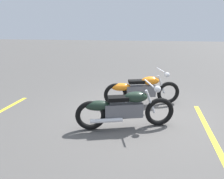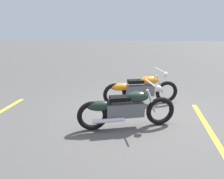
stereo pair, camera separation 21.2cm
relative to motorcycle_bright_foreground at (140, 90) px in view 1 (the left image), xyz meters
name	(u,v)px [view 1 (the left image)]	position (x,y,z in m)	size (l,w,h in m)	color
ground_plane	(142,115)	(-0.08, 0.73, -0.46)	(60.00, 60.00, 0.00)	#514F4C
motorcycle_bright_foreground	(140,90)	(0.00, 0.00, 0.00)	(2.17, 0.84, 1.04)	black
motorcycle_dark_foreground	(123,108)	(0.32, 1.49, 0.00)	(2.16, 0.86, 1.04)	black
parking_stripe_near	(210,134)	(-1.55, 1.46, -0.46)	(3.20, 0.12, 0.01)	yellow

